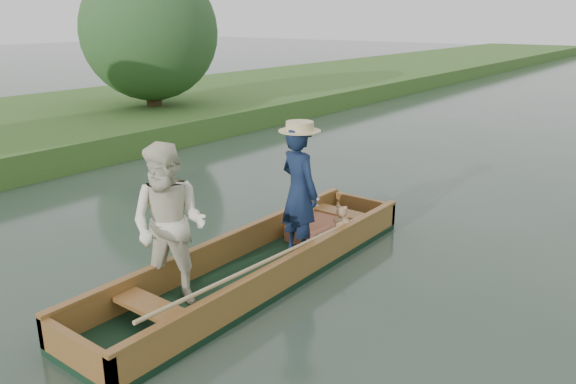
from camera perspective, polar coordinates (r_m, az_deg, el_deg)
The scene contains 2 objects.
ground at distance 6.95m, azimuth -3.06°, elevation -8.68°, with size 120.00×120.00×0.00m, color #283D30.
punt at distance 6.59m, azimuth -4.84°, elevation -4.12°, with size 1.33×5.00×1.84m.
Camera 1 is at (4.09, -4.71, 3.06)m, focal length 35.00 mm.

